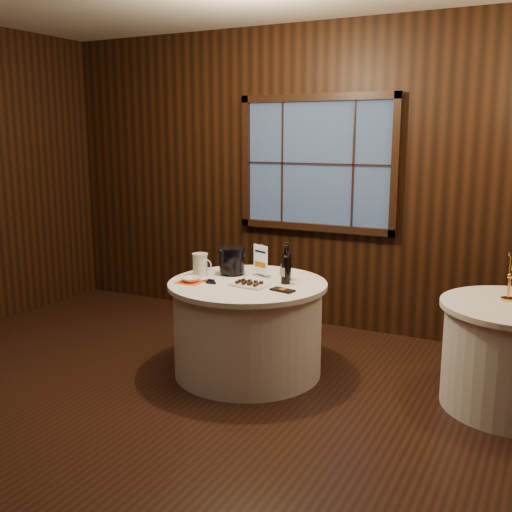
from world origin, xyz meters
The scene contains 14 objects.
ground centered at (0.00, 0.00, 0.00)m, with size 6.00×6.00×0.00m, color black.
back_wall centered at (0.00, 2.48, 1.54)m, with size 6.00×0.10×3.00m.
main_table centered at (0.00, 1.00, 0.39)m, with size 1.28×1.28×0.77m.
sign_stand centered at (0.02, 1.21, 0.87)m, with size 0.17×0.13×0.28m.
port_bottle_left centered at (0.25, 1.21, 0.90)m, with size 0.07×0.09×0.31m.
port_bottle_right centered at (0.29, 1.09, 0.90)m, with size 0.07×0.09×0.31m.
ice_bucket centered at (-0.24, 1.17, 0.89)m, with size 0.23×0.23×0.23m.
chocolate_plate centered at (0.07, 0.89, 0.79)m, with size 0.30×0.22×0.04m.
chocolate_box centered at (0.37, 0.87, 0.78)m, with size 0.18×0.09×0.02m, color black.
grape_bunch centered at (-0.23, 0.83, 0.79)m, with size 0.15×0.07×0.03m.
glass_pitcher centered at (-0.45, 1.01, 0.87)m, with size 0.18×0.13×0.19m.
orange_napkin centered at (-0.40, 0.79, 0.77)m, with size 0.20×0.20×0.00m, color #FF4915.
cracker_bowl centered at (-0.40, 0.79, 0.79)m, with size 0.15×0.15×0.04m, color white.
brass_candlestick centered at (1.91, 1.38, 0.90)m, with size 0.10×0.10×0.35m.
Camera 1 is at (2.21, -3.12, 1.94)m, focal length 42.00 mm.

